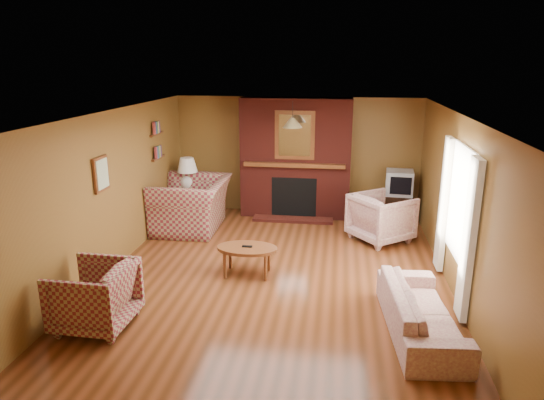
% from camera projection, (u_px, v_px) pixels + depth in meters
% --- Properties ---
extents(floor, '(6.50, 6.50, 0.00)m').
position_uv_depth(floor, '(275.00, 275.00, 7.26)').
color(floor, '#4D2710').
rests_on(floor, ground).
extents(ceiling, '(6.50, 6.50, 0.00)m').
position_uv_depth(ceiling, '(276.00, 114.00, 6.60)').
color(ceiling, silver).
rests_on(ceiling, wall_back).
extents(wall_back, '(6.50, 0.00, 6.50)m').
position_uv_depth(wall_back, '(297.00, 156.00, 10.02)').
color(wall_back, brown).
rests_on(wall_back, floor).
extents(wall_front, '(6.50, 0.00, 6.50)m').
position_uv_depth(wall_front, '(221.00, 310.00, 3.84)').
color(wall_front, brown).
rests_on(wall_front, floor).
extents(wall_left, '(0.00, 6.50, 6.50)m').
position_uv_depth(wall_left, '(111.00, 192.00, 7.27)').
color(wall_left, brown).
rests_on(wall_left, floor).
extents(wall_right, '(0.00, 6.50, 6.50)m').
position_uv_depth(wall_right, '(457.00, 206.00, 6.59)').
color(wall_right, brown).
rests_on(wall_right, floor).
extents(fireplace, '(2.20, 0.82, 2.40)m').
position_uv_depth(fireplace, '(296.00, 159.00, 9.77)').
color(fireplace, '#531812').
rests_on(fireplace, floor).
extents(window_right, '(0.10, 1.85, 2.00)m').
position_uv_depth(window_right, '(457.00, 215.00, 6.43)').
color(window_right, silver).
rests_on(window_right, wall_right).
extents(bookshelf, '(0.09, 0.55, 0.71)m').
position_uv_depth(bookshelf, '(159.00, 141.00, 8.94)').
color(bookshelf, brown).
rests_on(bookshelf, wall_left).
extents(botanical_print, '(0.05, 0.40, 0.50)m').
position_uv_depth(botanical_print, '(101.00, 174.00, 6.88)').
color(botanical_print, brown).
rests_on(botanical_print, wall_left).
extents(pendant_light, '(0.36, 0.36, 0.48)m').
position_uv_depth(pendant_light, '(293.00, 123.00, 8.89)').
color(pendant_light, black).
rests_on(pendant_light, ceiling).
extents(plaid_loveseat, '(1.33, 1.51, 0.96)m').
position_uv_depth(plaid_loveseat, '(192.00, 204.00, 9.15)').
color(plaid_loveseat, maroon).
rests_on(plaid_loveseat, floor).
extents(plaid_armchair, '(0.90, 0.87, 0.80)m').
position_uv_depth(plaid_armchair, '(94.00, 296.00, 5.78)').
color(plaid_armchair, maroon).
rests_on(plaid_armchair, floor).
extents(floral_sofa, '(0.89, 1.92, 0.55)m').
position_uv_depth(floral_sofa, '(421.00, 311.00, 5.68)').
color(floral_sofa, beige).
rests_on(floral_sofa, floor).
extents(floral_armchair, '(1.29, 1.29, 0.85)m').
position_uv_depth(floral_armchair, '(381.00, 218.00, 8.57)').
color(floral_armchair, beige).
rests_on(floral_armchair, floor).
extents(coffee_table, '(0.91, 0.56, 0.46)m').
position_uv_depth(coffee_table, '(247.00, 250.00, 7.20)').
color(coffee_table, brown).
rests_on(coffee_table, floor).
extents(side_table, '(0.46, 0.46, 0.59)m').
position_uv_depth(side_table, '(189.00, 205.00, 9.80)').
color(side_table, brown).
rests_on(side_table, floor).
extents(table_lamp, '(0.41, 0.41, 0.67)m').
position_uv_depth(table_lamp, '(187.00, 172.00, 9.61)').
color(table_lamp, silver).
rests_on(table_lamp, side_table).
extents(tv_stand, '(0.53, 0.49, 0.58)m').
position_uv_depth(tv_stand, '(397.00, 208.00, 9.57)').
color(tv_stand, black).
rests_on(tv_stand, floor).
extents(crt_tv, '(0.55, 0.55, 0.47)m').
position_uv_depth(crt_tv, '(399.00, 183.00, 9.41)').
color(crt_tv, '#A3A6AB').
rests_on(crt_tv, tv_stand).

